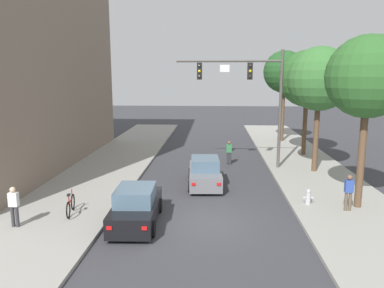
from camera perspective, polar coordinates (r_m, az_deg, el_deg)
The scene contains 15 objects.
ground_plane at distance 16.07m, azimuth 1.80°, elevation -11.83°, with size 120.00×120.00×0.00m, color #38383D.
sidewalk_left at distance 17.45m, azimuth -20.45°, elevation -10.40°, with size 5.00×60.00×0.15m, color #99968E.
sidewalk_right at distance 17.16m, azimuth 24.49°, elevation -11.05°, with size 5.00×60.00×0.15m, color #99968E.
traffic_signal_mast at distance 24.24m, azimuth 8.96°, elevation 8.58°, with size 6.72×0.38×7.50m.
car_lead_grey at distance 20.94m, azimuth 1.97°, elevation -4.41°, with size 2.02×4.32×1.60m.
car_following_black at distance 15.86m, azimuth -8.49°, elevation -9.46°, with size 1.96×4.30×1.60m.
pedestrian_sidewalk_left_walker at distance 16.50m, azimuth -25.47°, elevation -8.34°, with size 0.36×0.22×1.64m.
pedestrian_crossing_road at distance 25.87m, azimuth 5.66°, elevation -1.14°, with size 0.36×0.22×1.64m.
pedestrian_sidewalk_right_walker at distance 18.01m, azimuth 22.75°, elevation -6.60°, with size 0.36×0.22×1.64m.
bicycle_leaning at distance 17.25m, azimuth -18.00°, elevation -8.86°, with size 0.39×1.75×0.98m.
fire_hydrant at distance 18.45m, azimuth 17.26°, elevation -7.65°, with size 0.48×0.24×0.72m.
street_tree_nearest at distance 18.04m, azimuth 25.22°, elevation 9.15°, with size 3.60×3.60×7.67m.
street_tree_second at distance 24.13m, azimuth 18.82°, elevation 9.31°, with size 3.87×3.87×7.65m.
street_tree_third at distance 29.12m, azimuth 17.15°, elevation 9.47°, with size 4.16×4.16×7.77m.
street_tree_farthest at distance 34.80m, azimuth 13.89°, elevation 10.58°, with size 3.73×3.73×8.10m.
Camera 1 is at (0.38, -14.86, 6.09)m, focal length 35.05 mm.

